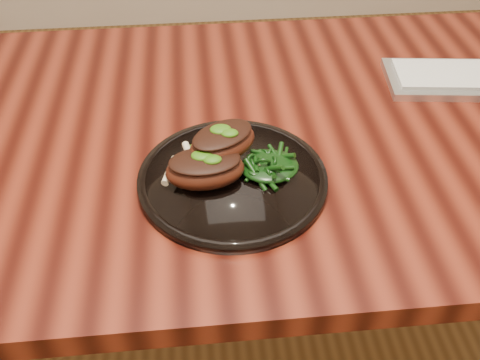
% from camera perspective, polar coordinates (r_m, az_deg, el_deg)
% --- Properties ---
extents(desk, '(1.60, 0.80, 0.75)m').
position_cam_1_polar(desk, '(1.00, 3.45, 2.25)').
color(desk, black).
rests_on(desk, ground).
extents(plate, '(0.29, 0.29, 0.02)m').
position_cam_1_polar(plate, '(0.82, -0.79, 0.14)').
color(plate, black).
rests_on(plate, desk).
extents(lamb_chop_front, '(0.13, 0.09, 0.05)m').
position_cam_1_polar(lamb_chop_front, '(0.79, -3.81, 1.26)').
color(lamb_chop_front, '#41180C').
rests_on(lamb_chop_front, plate).
extents(lamb_chop_back, '(0.13, 0.12, 0.05)m').
position_cam_1_polar(lamb_chop_back, '(0.81, -1.94, 4.09)').
color(lamb_chop_back, '#41180C').
rests_on(lamb_chop_back, plate).
extents(herb_smear, '(0.07, 0.05, 0.00)m').
position_cam_1_polar(herb_smear, '(0.86, -3.57, 3.19)').
color(herb_smear, '#1E4D08').
rests_on(herb_smear, plate).
extents(greens_heap, '(0.09, 0.09, 0.03)m').
position_cam_1_polar(greens_heap, '(0.81, 3.16, 1.82)').
color(greens_heap, black).
rests_on(greens_heap, plate).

